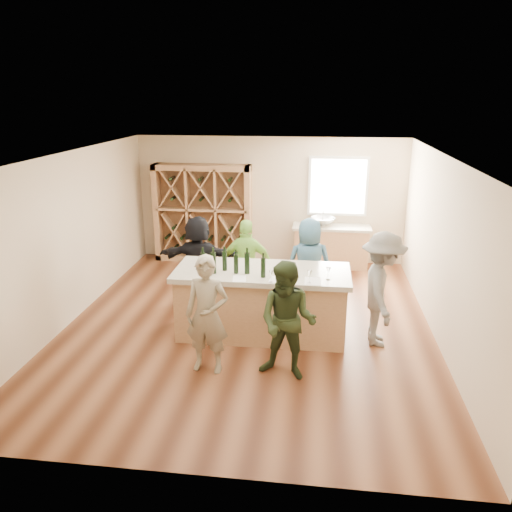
# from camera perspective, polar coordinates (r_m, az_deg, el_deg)

# --- Properties ---
(floor) EXTENTS (6.00, 7.00, 0.10)m
(floor) POSITION_cam_1_polar(r_m,az_deg,el_deg) (8.47, -0.85, -8.13)
(floor) COLOR brown
(floor) RESTS_ON ground
(ceiling) EXTENTS (6.00, 7.00, 0.10)m
(ceiling) POSITION_cam_1_polar(r_m,az_deg,el_deg) (7.64, -0.95, 11.75)
(ceiling) COLOR white
(ceiling) RESTS_ON ground
(wall_back) EXTENTS (6.00, 0.10, 2.80)m
(wall_back) POSITION_cam_1_polar(r_m,az_deg,el_deg) (11.36, 1.63, 6.47)
(wall_back) COLOR beige
(wall_back) RESTS_ON ground
(wall_front) EXTENTS (6.00, 0.10, 2.80)m
(wall_front) POSITION_cam_1_polar(r_m,az_deg,el_deg) (4.71, -7.07, -11.26)
(wall_front) COLOR beige
(wall_front) RESTS_ON ground
(wall_left) EXTENTS (0.10, 7.00, 2.80)m
(wall_left) POSITION_cam_1_polar(r_m,az_deg,el_deg) (8.88, -20.79, 1.93)
(wall_left) COLOR beige
(wall_left) RESTS_ON ground
(wall_right) EXTENTS (0.10, 7.00, 2.80)m
(wall_right) POSITION_cam_1_polar(r_m,az_deg,el_deg) (8.11, 20.97, 0.42)
(wall_right) COLOR beige
(wall_right) RESTS_ON ground
(window_frame) EXTENTS (1.30, 0.06, 1.30)m
(window_frame) POSITION_cam_1_polar(r_m,az_deg,el_deg) (11.17, 9.36, 7.86)
(window_frame) COLOR white
(window_frame) RESTS_ON wall_back
(window_pane) EXTENTS (1.18, 0.01, 1.18)m
(window_pane) POSITION_cam_1_polar(r_m,az_deg,el_deg) (11.13, 9.36, 7.83)
(window_pane) COLOR white
(window_pane) RESTS_ON wall_back
(wine_rack) EXTENTS (2.20, 0.45, 2.20)m
(wine_rack) POSITION_cam_1_polar(r_m,az_deg,el_deg) (11.39, -6.08, 4.86)
(wine_rack) COLOR tan
(wine_rack) RESTS_ON floor
(back_counter_base) EXTENTS (1.60, 0.58, 0.86)m
(back_counter_base) POSITION_cam_1_polar(r_m,az_deg,el_deg) (11.21, 8.54, 0.99)
(back_counter_base) COLOR tan
(back_counter_base) RESTS_ON floor
(back_counter_top) EXTENTS (1.70, 0.62, 0.06)m
(back_counter_top) POSITION_cam_1_polar(r_m,az_deg,el_deg) (11.09, 8.65, 3.27)
(back_counter_top) COLOR #B6AD96
(back_counter_top) RESTS_ON back_counter_base
(sink) EXTENTS (0.54, 0.54, 0.19)m
(sink) POSITION_cam_1_polar(r_m,az_deg,el_deg) (11.05, 7.65, 3.92)
(sink) COLOR silver
(sink) RESTS_ON back_counter_top
(faucet) EXTENTS (0.02, 0.02, 0.30)m
(faucet) POSITION_cam_1_polar(r_m,az_deg,el_deg) (11.21, 7.66, 4.43)
(faucet) COLOR silver
(faucet) RESTS_ON back_counter_top
(tasting_counter_base) EXTENTS (2.60, 1.00, 1.00)m
(tasting_counter_base) POSITION_cam_1_polar(r_m,az_deg,el_deg) (7.96, 0.69, -5.57)
(tasting_counter_base) COLOR tan
(tasting_counter_base) RESTS_ON floor
(tasting_counter_top) EXTENTS (2.72, 1.12, 0.08)m
(tasting_counter_top) POSITION_cam_1_polar(r_m,az_deg,el_deg) (7.76, 0.70, -1.92)
(tasting_counter_top) COLOR #B6AD96
(tasting_counter_top) RESTS_ON tasting_counter_base
(wine_bottle_a) EXTENTS (0.09, 0.09, 0.29)m
(wine_bottle_a) POSITION_cam_1_polar(r_m,az_deg,el_deg) (7.74, -6.06, -0.62)
(wine_bottle_a) COLOR black
(wine_bottle_a) RESTS_ON tasting_counter_top
(wine_bottle_b) EXTENTS (0.10, 0.10, 0.33)m
(wine_bottle_b) POSITION_cam_1_polar(r_m,az_deg,el_deg) (7.59, -4.88, -0.80)
(wine_bottle_b) COLOR black
(wine_bottle_b) RESTS_ON tasting_counter_top
(wine_bottle_c) EXTENTS (0.10, 0.10, 0.30)m
(wine_bottle_c) POSITION_cam_1_polar(r_m,az_deg,el_deg) (7.71, -3.60, -0.57)
(wine_bottle_c) COLOR black
(wine_bottle_c) RESTS_ON tasting_counter_top
(wine_bottle_d) EXTENTS (0.09, 0.09, 0.29)m
(wine_bottle_d) POSITION_cam_1_polar(r_m,az_deg,el_deg) (7.58, -2.29, -0.92)
(wine_bottle_d) COLOR black
(wine_bottle_d) RESTS_ON tasting_counter_top
(wine_bottle_e) EXTENTS (0.09, 0.09, 0.33)m
(wine_bottle_e) POSITION_cam_1_polar(r_m,az_deg,el_deg) (7.56, -1.02, -0.83)
(wine_bottle_e) COLOR black
(wine_bottle_e) RESTS_ON tasting_counter_top
(wine_glass_b) EXTENTS (0.06, 0.06, 0.16)m
(wine_glass_b) POSITION_cam_1_polar(r_m,az_deg,el_deg) (7.24, 1.73, -2.41)
(wine_glass_b) COLOR white
(wine_glass_b) RESTS_ON tasting_counter_top
(wine_glass_c) EXTENTS (0.09, 0.09, 0.19)m
(wine_glass_c) POSITION_cam_1_polar(r_m,az_deg,el_deg) (7.24, 6.12, -2.38)
(wine_glass_c) COLOR white
(wine_glass_c) RESTS_ON tasting_counter_top
(wine_glass_d) EXTENTS (0.09, 0.09, 0.19)m
(wine_glass_d) POSITION_cam_1_polar(r_m,az_deg,el_deg) (7.51, 4.00, -1.55)
(wine_glass_d) COLOR white
(wine_glass_d) RESTS_ON tasting_counter_top
(wine_glass_e) EXTENTS (0.09, 0.09, 0.19)m
(wine_glass_e) POSITION_cam_1_polar(r_m,az_deg,el_deg) (7.40, 8.25, -2.00)
(wine_glass_e) COLOR white
(wine_glass_e) RESTS_ON tasting_counter_top
(tasting_menu_a) EXTENTS (0.23, 0.29, 0.00)m
(tasting_menu_a) POSITION_cam_1_polar(r_m,az_deg,el_deg) (7.40, -1.91, -2.60)
(tasting_menu_a) COLOR white
(tasting_menu_a) RESTS_ON tasting_counter_top
(tasting_menu_b) EXTENTS (0.24, 0.30, 0.00)m
(tasting_menu_b) POSITION_cam_1_polar(r_m,az_deg,el_deg) (7.37, 2.40, -2.70)
(tasting_menu_b) COLOR white
(tasting_menu_b) RESTS_ON tasting_counter_top
(tasting_menu_c) EXTENTS (0.24, 0.33, 0.00)m
(tasting_menu_c) POSITION_cam_1_polar(r_m,az_deg,el_deg) (7.35, 6.51, -2.84)
(tasting_menu_c) COLOR white
(tasting_menu_c) RESTS_ON tasting_counter_top
(person_near_left) EXTENTS (0.65, 0.51, 1.67)m
(person_near_left) POSITION_cam_1_polar(r_m,az_deg,el_deg) (6.84, -5.61, -6.71)
(person_near_left) COLOR gray
(person_near_left) RESTS_ON floor
(person_near_right) EXTENTS (0.88, 0.61, 1.64)m
(person_near_right) POSITION_cam_1_polar(r_m,az_deg,el_deg) (6.67, 3.64, -7.46)
(person_near_right) COLOR #263319
(person_near_right) RESTS_ON floor
(person_server) EXTENTS (0.54, 1.15, 1.78)m
(person_server) POSITION_cam_1_polar(r_m,az_deg,el_deg) (7.74, 14.16, -3.74)
(person_server) COLOR slate
(person_server) RESTS_ON floor
(person_far_mid) EXTENTS (0.96, 0.51, 1.62)m
(person_far_mid) POSITION_cam_1_polar(r_m,az_deg,el_deg) (8.83, -1.02, -0.96)
(person_far_mid) COLOR #8CC64C
(person_far_mid) RESTS_ON floor
(person_far_right) EXTENTS (0.90, 0.68, 1.66)m
(person_far_right) POSITION_cam_1_polar(r_m,az_deg,el_deg) (8.79, 6.06, -1.02)
(person_far_right) COLOR #335972
(person_far_right) RESTS_ON floor
(person_far_left) EXTENTS (1.52, 0.57, 1.63)m
(person_far_left) POSITION_cam_1_polar(r_m,az_deg,el_deg) (9.12, -6.60, -0.41)
(person_far_left) COLOR black
(person_far_left) RESTS_ON floor
(wine_bottle_f) EXTENTS (0.07, 0.07, 0.30)m
(wine_bottle_f) POSITION_cam_1_polar(r_m,az_deg,el_deg) (7.41, 0.83, -1.34)
(wine_bottle_f) COLOR black
(wine_bottle_f) RESTS_ON tasting_counter_top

